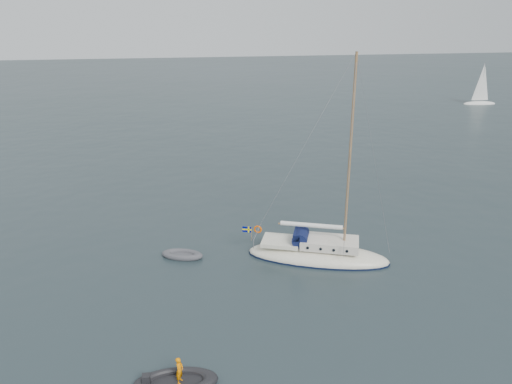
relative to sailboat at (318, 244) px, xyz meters
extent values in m
plane|color=black|center=(-2.29, -0.75, -1.00)|extent=(300.00, 300.00, 0.00)
ellipsoid|color=#EDE6CF|center=(0.00, 0.00, -0.85)|extent=(8.80, 2.74, 1.47)
cube|color=beige|center=(0.68, 0.00, 0.16)|extent=(3.52, 1.86, 0.54)
cube|color=#EDE6CF|center=(-2.35, 0.00, 0.00)|extent=(2.35, 1.86, 0.24)
cylinder|color=#0D1439|center=(-1.13, 0.00, 0.42)|extent=(0.94, 1.61, 0.94)
cube|color=#0D1439|center=(-1.32, 0.00, 0.62)|extent=(0.44, 1.61, 0.39)
cylinder|color=olive|center=(1.56, 0.00, 5.75)|extent=(0.15, 0.15, 11.73)
cylinder|color=olive|center=(1.56, 0.00, 6.33)|extent=(0.05, 2.15, 0.05)
cylinder|color=olive|center=(-0.49, 0.00, 1.20)|extent=(4.11, 0.10, 0.10)
cylinder|color=silver|center=(-0.49, 0.00, 1.25)|extent=(3.82, 0.27, 0.27)
cylinder|color=gray|center=(-3.91, 0.00, 0.42)|extent=(0.04, 2.15, 0.04)
torus|color=#E84F00|center=(-3.96, 0.59, 0.42)|extent=(0.53, 0.10, 0.53)
cylinder|color=olive|center=(-4.26, 0.00, 0.32)|extent=(0.03, 0.03, 0.88)
cube|color=#000769|center=(-4.55, 0.00, 0.61)|extent=(0.59, 0.02, 0.37)
cube|color=#FFEC00|center=(-4.55, 0.00, 0.61)|extent=(0.61, 0.03, 0.09)
cube|color=#FFEC00|center=(-4.44, 0.00, 0.61)|extent=(0.09, 0.03, 0.39)
cylinder|color=black|center=(-0.59, 0.94, 0.16)|extent=(0.18, 0.06, 0.18)
cylinder|color=black|center=(-0.59, -0.94, 0.16)|extent=(0.18, 0.06, 0.18)
cylinder|color=black|center=(0.19, 0.94, 0.16)|extent=(0.18, 0.06, 0.18)
cylinder|color=black|center=(0.19, -0.94, 0.16)|extent=(0.18, 0.06, 0.18)
cylinder|color=black|center=(0.97, 0.94, 0.16)|extent=(0.18, 0.06, 0.18)
cylinder|color=black|center=(0.97, -0.94, 0.16)|extent=(0.18, 0.06, 0.18)
cylinder|color=black|center=(1.76, 0.94, 0.16)|extent=(0.18, 0.06, 0.18)
cylinder|color=black|center=(1.76, -0.94, 0.16)|extent=(0.18, 0.06, 0.18)
cube|color=#4A4A50|center=(-8.37, 1.77, -0.88)|extent=(1.62, 0.67, 0.10)
cube|color=black|center=(-9.16, -9.81, -0.87)|extent=(2.19, 0.91, 0.11)
cube|color=black|center=(-10.35, -9.81, -0.59)|extent=(0.32, 0.32, 0.55)
imported|color=orange|center=(-8.98, -9.81, -0.24)|extent=(0.43, 0.51, 1.20)
ellipsoid|color=silver|center=(43.24, 48.57, -0.95)|extent=(5.56, 1.85, 0.93)
cylinder|color=gray|center=(43.24, 48.57, 2.71)|extent=(0.09, 0.09, 6.49)
cone|color=silver|center=(43.19, 48.57, 2.71)|extent=(2.97, 2.97, 6.03)
camera|label=1|loc=(-8.95, -26.84, 13.61)|focal=35.00mm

